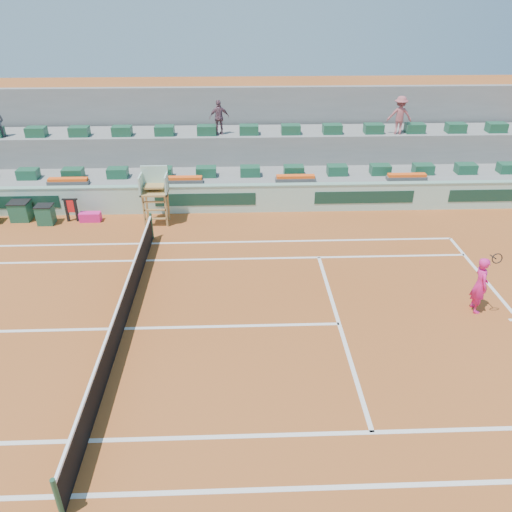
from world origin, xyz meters
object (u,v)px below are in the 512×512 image
Objects in this scene: umpire_chair at (155,188)px; drink_cooler_a at (46,214)px; player_bag at (90,217)px; tennis_player at (480,285)px.

umpire_chair reaches higher than drink_cooler_a.
tennis_player is (13.64, -7.11, 0.73)m from player_bag.
drink_cooler_a is 16.91m from tennis_player.
tennis_player is at bearing -24.17° from drink_cooler_a.
umpire_chair is at bearing -0.09° from drink_cooler_a.
player_bag is 3.19m from umpire_chair.
drink_cooler_a is at bearing -173.84° from player_bag.
player_bag is at bearing 6.16° from drink_cooler_a.
umpire_chair is 4.81m from drink_cooler_a.
drink_cooler_a is 0.37× the size of tennis_player.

